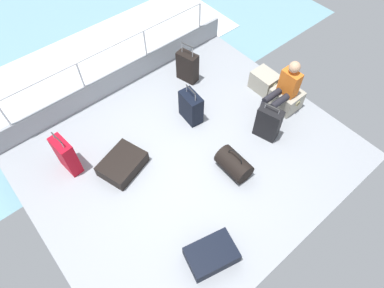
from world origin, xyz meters
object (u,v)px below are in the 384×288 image
(suitcase_1, at_px, (268,123))
(suitcase_4, at_px, (191,107))
(suitcase_5, at_px, (187,67))
(suitcase_3, at_px, (211,255))
(suitcase_0, at_px, (123,164))
(suitcase_2, at_px, (66,155))
(cargo_crate_1, at_px, (286,98))
(cargo_crate_0, at_px, (264,82))
(passenger_seated, at_px, (284,89))
(duffel_bag, at_px, (234,164))

(suitcase_1, relative_size, suitcase_4, 1.00)
(suitcase_1, bearing_deg, suitcase_5, -176.04)
(suitcase_1, distance_m, suitcase_3, 2.43)
(suitcase_0, xyz_separation_m, suitcase_2, (-0.57, -0.65, 0.23))
(cargo_crate_1, bearing_deg, suitcase_2, -110.06)
(cargo_crate_0, bearing_deg, suitcase_5, -141.12)
(suitcase_0, height_order, suitcase_3, suitcase_3)
(passenger_seated, relative_size, suitcase_1, 1.47)
(suitcase_1, distance_m, duffel_bag, 0.98)
(passenger_seated, bearing_deg, suitcase_3, -66.17)
(suitcase_3, xyz_separation_m, suitcase_5, (-3.01, 2.07, 0.19))
(suitcase_3, xyz_separation_m, suitcase_4, (-2.16, 1.45, 0.17))
(suitcase_0, distance_m, suitcase_3, 2.06)
(suitcase_3, relative_size, suitcase_4, 1.05)
(duffel_bag, bearing_deg, suitcase_0, -131.50)
(suitcase_4, distance_m, suitcase_5, 1.05)
(cargo_crate_0, xyz_separation_m, duffel_bag, (0.97, -1.79, -0.01))
(cargo_crate_0, height_order, suitcase_5, suitcase_5)
(passenger_seated, bearing_deg, suitcase_5, -156.90)
(suitcase_2, height_order, duffel_bag, suitcase_2)
(suitcase_3, distance_m, suitcase_5, 3.66)
(suitcase_0, height_order, suitcase_1, suitcase_1)
(suitcase_0, bearing_deg, suitcase_2, -131.46)
(cargo_crate_1, relative_size, passenger_seated, 0.51)
(passenger_seated, distance_m, suitcase_1, 0.70)
(suitcase_4, bearing_deg, suitcase_3, -33.82)
(suitcase_2, distance_m, suitcase_3, 2.74)
(suitcase_0, bearing_deg, suitcase_3, 3.41)
(suitcase_1, distance_m, suitcase_4, 1.39)
(suitcase_2, height_order, suitcase_4, suitcase_2)
(suitcase_0, xyz_separation_m, suitcase_1, (1.05, 2.33, 0.21))
(cargo_crate_1, distance_m, suitcase_5, 2.00)
(suitcase_3, bearing_deg, suitcase_0, -176.59)
(suitcase_1, bearing_deg, passenger_seated, 111.71)
(passenger_seated, distance_m, suitcase_2, 3.85)
(cargo_crate_1, bearing_deg, duffel_bag, -76.99)
(passenger_seated, relative_size, suitcase_5, 1.29)
(suitcase_0, distance_m, suitcase_1, 2.57)
(suitcase_0, bearing_deg, passenger_seated, 74.68)
(cargo_crate_1, relative_size, suitcase_0, 0.65)
(suitcase_0, xyz_separation_m, duffel_bag, (1.21, 1.37, 0.07))
(cargo_crate_0, distance_m, suitcase_3, 3.53)
(suitcase_0, relative_size, suitcase_2, 1.03)
(suitcase_1, relative_size, duffel_bag, 1.27)
(suitcase_4, bearing_deg, cargo_crate_0, 77.54)
(suitcase_0, bearing_deg, suitcase_1, 65.75)
(cargo_crate_0, distance_m, suitcase_1, 1.16)
(passenger_seated, distance_m, suitcase_0, 3.09)
(cargo_crate_1, height_order, suitcase_5, suitcase_5)
(cargo_crate_1, xyz_separation_m, suitcase_1, (0.24, -0.79, 0.13))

